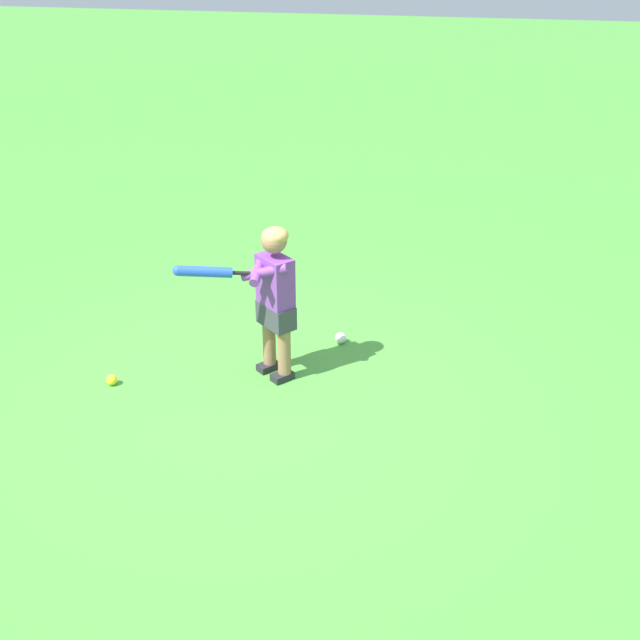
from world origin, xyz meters
name	(u,v)px	position (x,y,z in m)	size (l,w,h in m)	color
ground_plane	(250,410)	(0.00, 0.00, 0.00)	(40.00, 40.00, 0.00)	#479338
child_batter	(271,290)	(-0.45, 0.04, 0.65)	(0.48, 0.73, 1.08)	#232328
play_ball_far_right	(112,380)	(-0.12, -1.00, 0.04)	(0.08, 0.08, 0.08)	yellow
play_ball_far_left	(341,338)	(-0.99, 0.42, 0.04)	(0.09, 0.09, 0.09)	white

